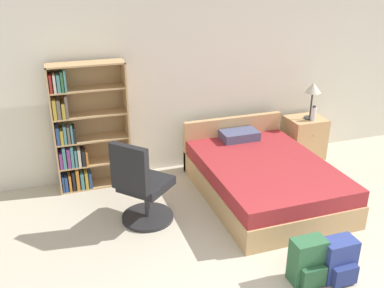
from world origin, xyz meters
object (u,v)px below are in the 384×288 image
(bookshelf, at_px, (82,133))
(office_chair, at_px, (142,188))
(nightstand, at_px, (304,137))
(bed, at_px, (262,177))
(water_bottle, at_px, (313,114))
(backpack_green, at_px, (308,262))
(backpack_blue, at_px, (338,260))
(table_lamp, at_px, (313,90))

(bookshelf, relative_size, office_chair, 1.60)
(bookshelf, height_order, nightstand, bookshelf)
(bed, height_order, water_bottle, water_bottle)
(bookshelf, bearing_deg, backpack_green, -55.63)
(office_chair, bearing_deg, bookshelf, 115.02)
(bed, relative_size, backpack_blue, 5.01)
(bookshelf, height_order, water_bottle, bookshelf)
(backpack_blue, distance_m, backpack_green, 0.29)
(nightstand, distance_m, water_bottle, 0.42)
(nightstand, relative_size, backpack_blue, 1.51)
(nightstand, height_order, backpack_green, nightstand)
(water_bottle, xyz_separation_m, backpack_green, (-1.50, -2.28, -0.51))
(table_lamp, relative_size, water_bottle, 2.43)
(backpack_blue, bearing_deg, backpack_green, 168.96)
(bed, relative_size, table_lamp, 3.82)
(table_lamp, xyz_separation_m, backpack_green, (-1.50, -2.36, -0.82))
(nightstand, bearing_deg, table_lamp, -38.14)
(bookshelf, bearing_deg, bed, -24.14)
(backpack_blue, bearing_deg, water_bottle, 62.47)
(water_bottle, bearing_deg, backpack_blue, -117.53)
(bed, bearing_deg, backpack_green, -102.50)
(nightstand, xyz_separation_m, backpack_green, (-1.47, -2.39, -0.10))
(nightstand, relative_size, backpack_green, 1.40)
(office_chair, bearing_deg, bed, 5.57)
(table_lamp, bearing_deg, bed, -145.61)
(bookshelf, height_order, backpack_green, bookshelf)
(backpack_green, bearing_deg, table_lamp, 57.49)
(backpack_blue, bearing_deg, bookshelf, 127.99)
(office_chair, relative_size, backpack_green, 2.32)
(bed, distance_m, water_bottle, 1.43)
(nightstand, distance_m, backpack_blue, 2.72)
(bed, bearing_deg, office_chair, -174.43)
(nightstand, bearing_deg, backpack_blue, -115.81)
(office_chair, xyz_separation_m, backpack_green, (1.20, -1.42, -0.23))
(bed, relative_size, nightstand, 3.33)
(bookshelf, relative_size, table_lamp, 3.04)
(backpack_blue, bearing_deg, office_chair, 135.27)
(nightstand, bearing_deg, bookshelf, 178.23)
(bed, bearing_deg, backpack_blue, -92.22)
(table_lamp, distance_m, water_bottle, 0.33)
(backpack_blue, bearing_deg, nightstand, 64.19)
(bed, distance_m, backpack_blue, 1.63)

